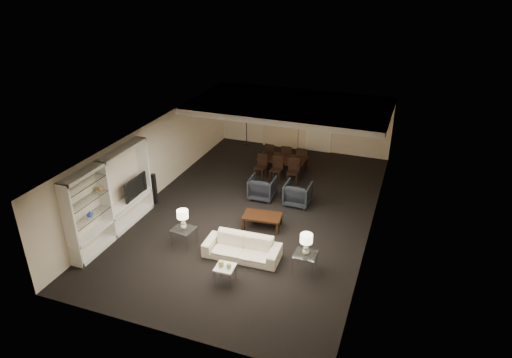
{
  "coord_description": "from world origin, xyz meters",
  "views": [
    {
      "loc": [
        4.26,
        -11.65,
        7.14
      ],
      "look_at": [
        0.0,
        0.0,
        1.1
      ],
      "focal_mm": 32.0,
      "sensor_mm": 36.0,
      "label": 1
    }
  ],
  "objects_px": {
    "television": "(133,187)",
    "chair_fm": "(287,156)",
    "sofa": "(242,248)",
    "vase_blue": "(90,214)",
    "dining_table": "(282,166)",
    "armchair_right": "(298,194)",
    "table_lamp_left": "(183,220)",
    "chair_nm": "(276,169)",
    "side_table_left": "(184,237)",
    "table_lamp_right": "(306,244)",
    "chair_nr": "(293,172)",
    "marble_table": "(225,274)",
    "chair_nl": "(260,167)",
    "coffee_table": "(262,221)",
    "chair_fl": "(272,154)",
    "chair_fr": "(302,158)",
    "pendant_light": "(297,119)",
    "floor_lamp": "(246,124)",
    "vase_amber": "(100,188)",
    "armchair_left": "(262,188)",
    "side_table_right": "(305,262)",
    "floor_speaker": "(155,189)"
  },
  "relations": [
    {
      "from": "vase_blue",
      "to": "vase_amber",
      "type": "relative_size",
      "value": 1.1
    },
    {
      "from": "table_lamp_left",
      "to": "side_table_left",
      "type": "bearing_deg",
      "value": 0.0
    },
    {
      "from": "sofa",
      "to": "chair_nr",
      "type": "height_order",
      "value": "chair_nr"
    },
    {
      "from": "armchair_right",
      "to": "vase_amber",
      "type": "xyz_separation_m",
      "value": [
        -4.41,
        -3.84,
        1.27
      ]
    },
    {
      "from": "marble_table",
      "to": "chair_nm",
      "type": "distance_m",
      "value": 5.81
    },
    {
      "from": "armchair_right",
      "to": "chair_fm",
      "type": "relative_size",
      "value": 0.93
    },
    {
      "from": "table_lamp_right",
      "to": "chair_nr",
      "type": "bearing_deg",
      "value": 109.6
    },
    {
      "from": "dining_table",
      "to": "chair_nm",
      "type": "bearing_deg",
      "value": -90.03
    },
    {
      "from": "side_table_left",
      "to": "armchair_right",
      "type": "bearing_deg",
      "value": 55.12
    },
    {
      "from": "armchair_left",
      "to": "television",
      "type": "height_order",
      "value": "television"
    },
    {
      "from": "dining_table",
      "to": "armchair_right",
      "type": "bearing_deg",
      "value": -60.15
    },
    {
      "from": "coffee_table",
      "to": "chair_fl",
      "type": "height_order",
      "value": "chair_fl"
    },
    {
      "from": "sofa",
      "to": "vase_blue",
      "type": "xyz_separation_m",
      "value": [
        -3.81,
        -1.08,
        0.85
      ]
    },
    {
      "from": "marble_table",
      "to": "vase_amber",
      "type": "height_order",
      "value": "vase_amber"
    },
    {
      "from": "floor_lamp",
      "to": "vase_amber",
      "type": "bearing_deg",
      "value": -96.83
    },
    {
      "from": "table_lamp_left",
      "to": "chair_fr",
      "type": "xyz_separation_m",
      "value": [
        1.73,
        5.98,
        -0.36
      ]
    },
    {
      "from": "chair_nm",
      "to": "chair_fr",
      "type": "xyz_separation_m",
      "value": [
        0.6,
        1.3,
        0.0
      ]
    },
    {
      "from": "coffee_table",
      "to": "table_lamp_left",
      "type": "distance_m",
      "value": 2.41
    },
    {
      "from": "vase_amber",
      "to": "chair_nm",
      "type": "relative_size",
      "value": 0.18
    },
    {
      "from": "pendant_light",
      "to": "chair_fm",
      "type": "distance_m",
      "value": 1.52
    },
    {
      "from": "coffee_table",
      "to": "chair_fm",
      "type": "xyz_separation_m",
      "value": [
        -0.57,
        4.38,
        0.25
      ]
    },
    {
      "from": "sofa",
      "to": "vase_amber",
      "type": "relative_size",
      "value": 12.69
    },
    {
      "from": "sofa",
      "to": "chair_nm",
      "type": "distance_m",
      "value": 4.72
    },
    {
      "from": "table_lamp_left",
      "to": "dining_table",
      "type": "distance_m",
      "value": 5.47
    },
    {
      "from": "coffee_table",
      "to": "vase_amber",
      "type": "xyz_separation_m",
      "value": [
        -3.81,
        -2.14,
        1.44
      ]
    },
    {
      "from": "vase_blue",
      "to": "pendant_light",
      "type": "bearing_deg",
      "value": 62.78
    },
    {
      "from": "armchair_right",
      "to": "coffee_table",
      "type": "bearing_deg",
      "value": 71.13
    },
    {
      "from": "armchair_left",
      "to": "floor_speaker",
      "type": "relative_size",
      "value": 0.8
    },
    {
      "from": "sofa",
      "to": "coffee_table",
      "type": "height_order",
      "value": "sofa"
    },
    {
      "from": "armchair_right",
      "to": "chair_fr",
      "type": "height_order",
      "value": "chair_fr"
    },
    {
      "from": "chair_fr",
      "to": "vase_amber",
      "type": "bearing_deg",
      "value": 56.16
    },
    {
      "from": "marble_table",
      "to": "chair_nr",
      "type": "xyz_separation_m",
      "value": [
        0.03,
        5.78,
        0.21
      ]
    },
    {
      "from": "television",
      "to": "chair_fm",
      "type": "bearing_deg",
      "value": -31.85
    },
    {
      "from": "coffee_table",
      "to": "side_table_right",
      "type": "distance_m",
      "value": 2.34
    },
    {
      "from": "table_lamp_left",
      "to": "chair_nm",
      "type": "xyz_separation_m",
      "value": [
        1.13,
        4.68,
        -0.36
      ]
    },
    {
      "from": "floor_lamp",
      "to": "chair_nr",
      "type": "bearing_deg",
      "value": -45.93
    },
    {
      "from": "table_lamp_right",
      "to": "chair_fl",
      "type": "relative_size",
      "value": 0.64
    },
    {
      "from": "coffee_table",
      "to": "table_lamp_left",
      "type": "xyz_separation_m",
      "value": [
        -1.7,
        -1.6,
        0.6
      ]
    },
    {
      "from": "dining_table",
      "to": "vase_blue",
      "type": "bearing_deg",
      "value": -116.92
    },
    {
      "from": "side_table_right",
      "to": "floor_speaker",
      "type": "distance_m",
      "value": 5.7
    },
    {
      "from": "side_table_left",
      "to": "marble_table",
      "type": "bearing_deg",
      "value": -32.91
    },
    {
      "from": "armchair_left",
      "to": "floor_lamp",
      "type": "height_order",
      "value": "floor_lamp"
    },
    {
      "from": "table_lamp_left",
      "to": "chair_nl",
      "type": "height_order",
      "value": "table_lamp_left"
    },
    {
      "from": "armchair_left",
      "to": "table_lamp_right",
      "type": "height_order",
      "value": "table_lamp_right"
    },
    {
      "from": "armchair_right",
      "to": "table_lamp_right",
      "type": "xyz_separation_m",
      "value": [
        1.1,
        -3.3,
        0.43
      ]
    },
    {
      "from": "chair_fl",
      "to": "marble_table",
      "type": "bearing_deg",
      "value": 106.76
    },
    {
      "from": "armchair_left",
      "to": "chair_nr",
      "type": "bearing_deg",
      "value": -116.58
    },
    {
      "from": "chair_fm",
      "to": "chair_fr",
      "type": "bearing_deg",
      "value": 174.06
    },
    {
      "from": "chair_fm",
      "to": "floor_lamp",
      "type": "xyz_separation_m",
      "value": [
        -2.27,
        1.66,
        0.45
      ]
    },
    {
      "from": "chair_fr",
      "to": "floor_lamp",
      "type": "distance_m",
      "value": 3.34
    }
  ]
}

